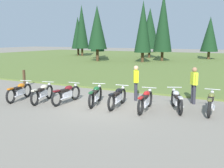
{
  "coord_description": "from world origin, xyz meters",
  "views": [
    {
      "loc": [
        5.43,
        -9.89,
        2.91
      ],
      "look_at": [
        0.0,
        0.6,
        0.9
      ],
      "focal_mm": 42.57,
      "sensor_mm": 36.0,
      "label": 1
    }
  ],
  "objects_px": {
    "motorcycle_british_green": "(96,95)",
    "motorcycle_olive": "(211,102)",
    "rider_with_back_turned": "(194,83)",
    "motorcycle_silver": "(177,100)",
    "trail_marker_post": "(24,78)",
    "motorcycle_maroon": "(67,94)",
    "rider_near_row_end": "(136,81)",
    "motorcycle_orange": "(20,91)",
    "motorcycle_cream": "(43,93)",
    "motorcycle_black": "(118,97)",
    "motorcycle_red": "(145,100)"
  },
  "relations": [
    {
      "from": "motorcycle_red",
      "to": "trail_marker_post",
      "type": "height_order",
      "value": "trail_marker_post"
    },
    {
      "from": "motorcycle_red",
      "to": "motorcycle_olive",
      "type": "distance_m",
      "value": 2.57
    },
    {
      "from": "motorcycle_british_green",
      "to": "trail_marker_post",
      "type": "distance_m",
      "value": 6.59
    },
    {
      "from": "motorcycle_olive",
      "to": "motorcycle_maroon",
      "type": "bearing_deg",
      "value": -168.45
    },
    {
      "from": "motorcycle_cream",
      "to": "motorcycle_olive",
      "type": "distance_m",
      "value": 7.39
    },
    {
      "from": "motorcycle_cream",
      "to": "motorcycle_silver",
      "type": "xyz_separation_m",
      "value": [
        5.91,
        1.41,
        0.0
      ]
    },
    {
      "from": "motorcycle_british_green",
      "to": "trail_marker_post",
      "type": "bearing_deg",
      "value": 162.9
    },
    {
      "from": "trail_marker_post",
      "to": "motorcycle_olive",
      "type": "bearing_deg",
      "value": -5.42
    },
    {
      "from": "motorcycle_olive",
      "to": "motorcycle_cream",
      "type": "bearing_deg",
      "value": -167.43
    },
    {
      "from": "motorcycle_red",
      "to": "motorcycle_olive",
      "type": "height_order",
      "value": "same"
    },
    {
      "from": "motorcycle_british_green",
      "to": "motorcycle_olive",
      "type": "xyz_separation_m",
      "value": [
        4.77,
        0.89,
        0.0
      ]
    },
    {
      "from": "motorcycle_orange",
      "to": "rider_near_row_end",
      "type": "xyz_separation_m",
      "value": [
        4.96,
        2.54,
        0.51
      ]
    },
    {
      "from": "motorcycle_orange",
      "to": "motorcycle_silver",
      "type": "height_order",
      "value": "same"
    },
    {
      "from": "motorcycle_maroon",
      "to": "motorcycle_olive",
      "type": "relative_size",
      "value": 1.0
    },
    {
      "from": "motorcycle_black",
      "to": "rider_near_row_end",
      "type": "relative_size",
      "value": 1.26
    },
    {
      "from": "motorcycle_orange",
      "to": "motorcycle_red",
      "type": "relative_size",
      "value": 0.98
    },
    {
      "from": "rider_with_back_turned",
      "to": "trail_marker_post",
      "type": "xyz_separation_m",
      "value": [
        -10.15,
        -0.24,
        -0.44
      ]
    },
    {
      "from": "motorcycle_olive",
      "to": "trail_marker_post",
      "type": "height_order",
      "value": "trail_marker_post"
    },
    {
      "from": "rider_with_back_turned",
      "to": "rider_near_row_end",
      "type": "bearing_deg",
      "value": -167.53
    },
    {
      "from": "motorcycle_orange",
      "to": "rider_with_back_turned",
      "type": "xyz_separation_m",
      "value": [
        7.54,
        3.11,
        0.51
      ]
    },
    {
      "from": "motorcycle_silver",
      "to": "rider_with_back_turned",
      "type": "bearing_deg",
      "value": 75.36
    },
    {
      "from": "motorcycle_olive",
      "to": "rider_with_back_turned",
      "type": "distance_m",
      "value": 1.66
    },
    {
      "from": "motorcycle_british_green",
      "to": "rider_with_back_turned",
      "type": "height_order",
      "value": "rider_with_back_turned"
    },
    {
      "from": "motorcycle_maroon",
      "to": "motorcycle_silver",
      "type": "height_order",
      "value": "same"
    },
    {
      "from": "rider_with_back_turned",
      "to": "motorcycle_silver",
      "type": "bearing_deg",
      "value": -104.64
    },
    {
      "from": "motorcycle_cream",
      "to": "motorcycle_orange",
      "type": "bearing_deg",
      "value": -170.19
    },
    {
      "from": "rider_with_back_turned",
      "to": "motorcycle_cream",
      "type": "bearing_deg",
      "value": -155.3
    },
    {
      "from": "motorcycle_black",
      "to": "motorcycle_red",
      "type": "bearing_deg",
      "value": -0.34
    },
    {
      "from": "motorcycle_olive",
      "to": "rider_with_back_turned",
      "type": "bearing_deg",
      "value": 125.28
    },
    {
      "from": "motorcycle_orange",
      "to": "motorcycle_olive",
      "type": "relative_size",
      "value": 0.98
    },
    {
      "from": "motorcycle_cream",
      "to": "motorcycle_red",
      "type": "xyz_separation_m",
      "value": [
        4.79,
        0.78,
        0.0
      ]
    },
    {
      "from": "motorcycle_maroon",
      "to": "motorcycle_olive",
      "type": "height_order",
      "value": "same"
    },
    {
      "from": "motorcycle_british_green",
      "to": "motorcycle_black",
      "type": "bearing_deg",
      "value": 3.57
    },
    {
      "from": "motorcycle_black",
      "to": "motorcycle_red",
      "type": "distance_m",
      "value": 1.28
    },
    {
      "from": "motorcycle_red",
      "to": "trail_marker_post",
      "type": "distance_m",
      "value": 8.84
    },
    {
      "from": "motorcycle_british_green",
      "to": "rider_with_back_turned",
      "type": "relative_size",
      "value": 1.23
    },
    {
      "from": "motorcycle_british_green",
      "to": "motorcycle_maroon",
      "type": "bearing_deg",
      "value": -164.92
    },
    {
      "from": "motorcycle_orange",
      "to": "motorcycle_british_green",
      "type": "distance_m",
      "value": 3.8
    },
    {
      "from": "motorcycle_british_green",
      "to": "rider_near_row_end",
      "type": "xyz_separation_m",
      "value": [
        1.28,
        1.61,
        0.51
      ]
    },
    {
      "from": "motorcycle_olive",
      "to": "rider_near_row_end",
      "type": "relative_size",
      "value": 1.26
    },
    {
      "from": "motorcycle_british_green",
      "to": "motorcycle_olive",
      "type": "distance_m",
      "value": 4.85
    },
    {
      "from": "motorcycle_maroon",
      "to": "motorcycle_red",
      "type": "xyz_separation_m",
      "value": [
        3.67,
        0.42,
        0.0
      ]
    },
    {
      "from": "motorcycle_orange",
      "to": "motorcycle_black",
      "type": "height_order",
      "value": "same"
    },
    {
      "from": "motorcycle_silver",
      "to": "trail_marker_post",
      "type": "relative_size",
      "value": 1.9
    },
    {
      "from": "motorcycle_orange",
      "to": "rider_with_back_turned",
      "type": "height_order",
      "value": "rider_with_back_turned"
    },
    {
      "from": "motorcycle_silver",
      "to": "rider_with_back_turned",
      "type": "height_order",
      "value": "rider_with_back_turned"
    },
    {
      "from": "motorcycle_maroon",
      "to": "trail_marker_post",
      "type": "relative_size",
      "value": 2.05
    },
    {
      "from": "motorcycle_black",
      "to": "motorcycle_british_green",
      "type": "bearing_deg",
      "value": -176.43
    },
    {
      "from": "motorcycle_maroon",
      "to": "motorcycle_silver",
      "type": "relative_size",
      "value": 1.08
    },
    {
      "from": "motorcycle_red",
      "to": "rider_near_row_end",
      "type": "bearing_deg",
      "value": 124.46
    }
  ]
}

